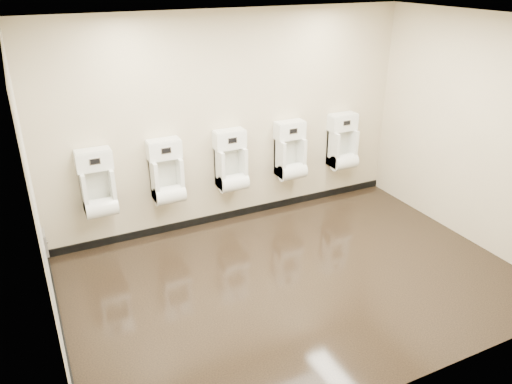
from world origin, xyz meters
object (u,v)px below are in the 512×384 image
urinal_3 (291,155)px  access_panel (45,242)px  urinal_2 (231,165)px  urinal_0 (98,188)px  urinal_1 (167,176)px  urinal_4 (343,146)px

urinal_3 → access_panel: bearing=-173.0°
urinal_2 → urinal_3: 0.90m
urinal_0 → urinal_2: size_ratio=1.00×
access_panel → urinal_1: 1.62m
urinal_2 → access_panel: bearing=-170.4°
urinal_1 → urinal_4: 2.65m
urinal_2 → urinal_4: (1.78, 0.00, 0.00)m
urinal_2 → urinal_3: bearing=0.0°
access_panel → urinal_2: bearing=9.6°
access_panel → urinal_4: urinal_4 is taller
urinal_3 → urinal_4: size_ratio=1.00×
urinal_1 → urinal_3: size_ratio=1.00×
urinal_3 → urinal_4: bearing=0.0°
access_panel → urinal_3: size_ratio=0.31×
urinal_2 → urinal_3: (0.90, 0.00, 0.00)m
urinal_1 → urinal_2: bearing=0.0°
access_panel → urinal_2: urinal_2 is taller
access_panel → urinal_4: size_ratio=0.31×
urinal_1 → urinal_0: bearing=180.0°
urinal_1 → urinal_2: (0.88, 0.00, 0.00)m
urinal_2 → urinal_3: size_ratio=1.00×
access_panel → urinal_4: (4.18, 0.41, 0.35)m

